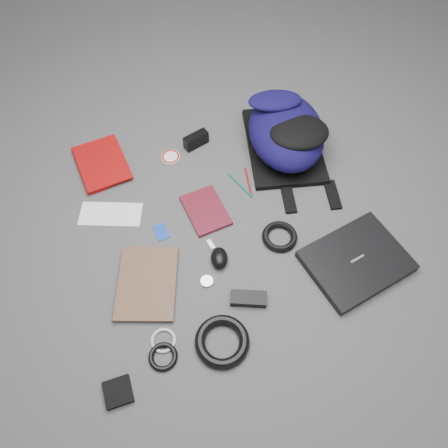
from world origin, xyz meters
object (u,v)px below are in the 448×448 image
object	(u,v)px
comic_book	(118,283)
compact_camera	(196,140)
dvd_case	(206,210)
pouch	(118,392)
laptop	(356,261)
textbook_red	(79,171)
power_brick	(249,299)
backpack	(286,131)
mouse	(219,258)

from	to	relation	value
comic_book	compact_camera	distance (m)	0.72
dvd_case	pouch	distance (m)	0.74
laptop	compact_camera	size ratio (longest dim) A/B	3.23
compact_camera	pouch	size ratio (longest dim) A/B	1.28
textbook_red	dvd_case	xyz separation A→B (m)	(0.45, -0.36, -0.01)
dvd_case	compact_camera	world-z (taller)	compact_camera
compact_camera	comic_book	bearing A→B (deg)	-146.61
power_brick	pouch	distance (m)	0.53
dvd_case	pouch	bearing A→B (deg)	-135.75
compact_camera	laptop	bearing A→B (deg)	-79.15
laptop	comic_book	world-z (taller)	laptop
power_brick	backpack	bearing A→B (deg)	79.52
power_brick	dvd_case	bearing A→B (deg)	116.16
comic_book	compact_camera	size ratio (longest dim) A/B	2.63
comic_book	pouch	bearing A→B (deg)	-82.28
textbook_red	power_brick	world-z (taller)	power_brick
textbook_red	compact_camera	bearing A→B (deg)	-6.43
backpack	laptop	size ratio (longest dim) A/B	1.38
mouse	laptop	bearing A→B (deg)	-4.34
textbook_red	compact_camera	xyz separation A→B (m)	(0.52, -0.00, 0.02)
compact_camera	power_brick	xyz separation A→B (m)	(-0.04, -0.77, -0.02)
mouse	power_brick	size ratio (longest dim) A/B	0.70
backpack	power_brick	size ratio (longest dim) A/B	3.86
power_brick	textbook_red	bearing A→B (deg)	143.97
mouse	power_brick	bearing A→B (deg)	-59.78
dvd_case	mouse	bearing A→B (deg)	-100.86
compact_camera	mouse	size ratio (longest dim) A/B	1.24
backpack	compact_camera	xyz separation A→B (m)	(-0.36, 0.14, -0.07)
laptop	textbook_red	xyz separation A→B (m)	(-0.91, 0.76, -0.00)
comic_book	pouch	world-z (taller)	same
comic_book	laptop	bearing A→B (deg)	5.93
backpack	compact_camera	size ratio (longest dim) A/B	4.44
textbook_red	backpack	bearing A→B (deg)	-15.13
backpack	mouse	xyz separation A→B (m)	(-0.45, -0.45, -0.08)
textbook_red	power_brick	bearing A→B (deg)	-63.98
dvd_case	comic_book	bearing A→B (deg)	-159.42
dvd_case	compact_camera	distance (m)	0.36
laptop	dvd_case	world-z (taller)	laptop
pouch	power_brick	bearing A→B (deg)	17.90
dvd_case	pouch	size ratio (longest dim) A/B	2.38
pouch	laptop	bearing A→B (deg)	10.54
mouse	backpack	bearing A→B (deg)	60.22
comic_book	dvd_case	xyz separation A→B (m)	(0.40, 0.20, -0.00)
textbook_red	mouse	xyz separation A→B (m)	(0.43, -0.59, 0.01)
power_brick	pouch	xyz separation A→B (m)	(-0.50, -0.16, -0.00)
textbook_red	comic_book	world-z (taller)	textbook_red
textbook_red	pouch	bearing A→B (deg)	-97.25
comic_book	mouse	size ratio (longest dim) A/B	3.25
backpack	textbook_red	distance (m)	0.90
backpack	textbook_red	xyz separation A→B (m)	(-0.88, 0.14, -0.09)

